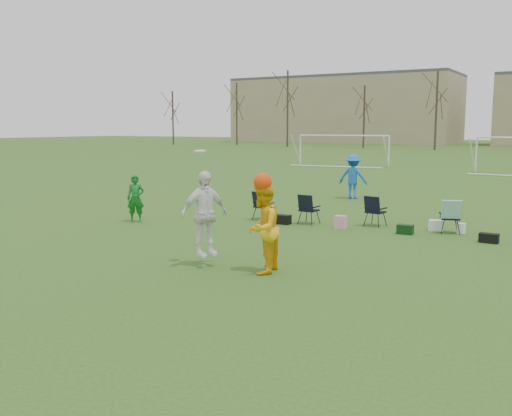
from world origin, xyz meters
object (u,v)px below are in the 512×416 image
Objects in this scene: fielder_blue at (353,177)px; goal_left at (343,142)px; fielder_green_near at (136,199)px; center_contest at (237,221)px.

goal_left is at bearing -73.76° from fielder_blue.
fielder_green_near is at bearing -86.40° from goal_left.
center_contest is (2.38, -13.12, 0.13)m from fielder_blue.
center_contest reaches higher than goal_left.
fielder_green_near is 0.21× the size of goal_left.
fielder_green_near is at bearing 60.49° from fielder_blue.
goal_left is (-10.66, 32.45, 0.83)m from center_contest.
center_contest is (6.31, -3.66, 0.31)m from fielder_green_near.
fielder_blue is at bearing -71.80° from goal_left.
center_contest is 34.16m from goal_left.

